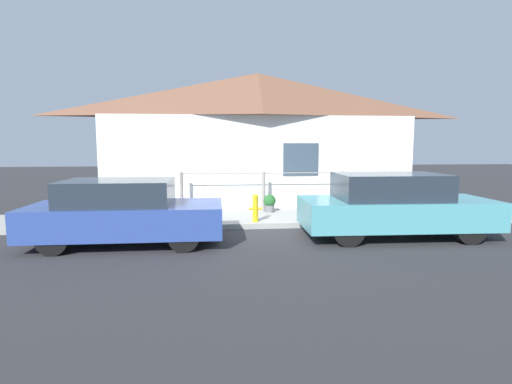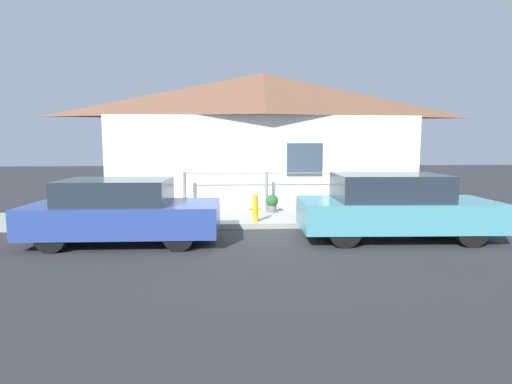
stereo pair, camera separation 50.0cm
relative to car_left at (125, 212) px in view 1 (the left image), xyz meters
name	(u,v)px [view 1 (the left image)]	position (x,y,z in m)	size (l,w,h in m)	color
ground_plane	(273,229)	(3.35, 1.19, -0.69)	(60.00, 60.00, 0.00)	#2D2D30
sidewalk	(268,219)	(3.35, 2.22, -0.62)	(24.00, 2.06, 0.14)	#9E9E99
house	(258,102)	(3.35, 4.56, 2.79)	(10.08, 2.23, 4.40)	white
fence	(264,189)	(3.35, 3.10, 0.10)	(4.90, 0.10, 1.18)	gray
car_left	(125,212)	(0.00, 0.00, 0.00)	(4.00, 1.77, 1.37)	#2D4793
car_right	(394,206)	(5.93, 0.00, 0.04)	(4.31, 1.88, 1.45)	teal
fire_hydrant	(255,207)	(2.93, 1.46, -0.17)	(0.34, 0.15, 0.73)	yellow
potted_plant_near_hydrant	(270,202)	(3.50, 2.88, -0.27)	(0.36, 0.36, 0.52)	slate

